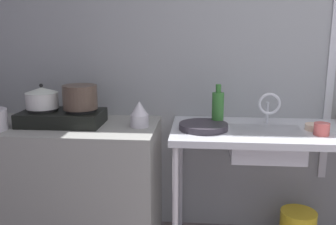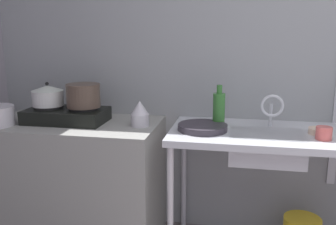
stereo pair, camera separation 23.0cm
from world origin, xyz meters
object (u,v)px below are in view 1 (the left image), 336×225
(pot_on_right_burner, at_px, (80,97))
(small_bowl_on_drainboard, at_px, (315,127))
(faucet, at_px, (269,105))
(pot_on_left_burner, at_px, (42,98))
(percolator, at_px, (139,114))
(stove, at_px, (62,117))
(bottle_by_sink, at_px, (218,108))
(sink_basin, at_px, (266,144))
(frying_pan, at_px, (203,126))
(cup_by_rack, at_px, (322,129))

(pot_on_right_burner, bearing_deg, small_bowl_on_drainboard, -0.05)
(faucet, distance_m, small_bowl_on_drainboard, 0.30)
(pot_on_left_burner, xyz_separation_m, percolator, (0.63, -0.01, -0.09))
(stove, xyz_separation_m, bottle_by_sink, (0.99, 0.07, 0.06))
(pot_on_left_burner, distance_m, faucet, 1.44)
(sink_basin, bearing_deg, frying_pan, -179.38)
(pot_on_right_burner, relative_size, faucet, 1.02)
(stove, distance_m, bottle_by_sink, 1.00)
(faucet, height_order, frying_pan, faucet)
(stove, xyz_separation_m, percolator, (0.50, -0.01, 0.03))
(percolator, height_order, sink_basin, percolator)
(stove, bearing_deg, pot_on_left_burner, -180.00)
(percolator, height_order, bottle_by_sink, bottle_by_sink)
(pot_on_left_burner, height_order, sink_basin, pot_on_left_burner)
(stove, relative_size, pot_on_right_burner, 2.40)
(pot_on_right_burner, bearing_deg, faucet, 4.25)
(sink_basin, height_order, frying_pan, frying_pan)
(cup_by_rack, bearing_deg, frying_pan, 174.08)
(pot_on_left_burner, distance_m, frying_pan, 1.04)
(sink_basin, xyz_separation_m, cup_by_rack, (0.30, -0.07, 0.12))
(stove, relative_size, pot_on_left_burner, 2.51)
(percolator, distance_m, bottle_by_sink, 0.50)
(pot_on_left_burner, bearing_deg, cup_by_rack, -3.82)
(stove, distance_m, sink_basin, 1.29)
(stove, xyz_separation_m, pot_on_left_burner, (-0.12, -0.00, 0.13))
(stove, height_order, cup_by_rack, stove)
(percolator, relative_size, small_bowl_on_drainboard, 1.43)
(faucet, distance_m, cup_by_rack, 0.35)
(sink_basin, relative_size, bottle_by_sink, 1.64)
(sink_basin, xyz_separation_m, frying_pan, (-0.38, -0.00, 0.10))
(percolator, relative_size, bottle_by_sink, 0.62)
(percolator, relative_size, frying_pan, 0.54)
(bottle_by_sink, bearing_deg, cup_by_rack, -16.92)
(cup_by_rack, bearing_deg, sink_basin, 165.98)
(pot_on_left_burner, xyz_separation_m, small_bowl_on_drainboard, (1.70, -0.00, -0.16))
(percolator, xyz_separation_m, cup_by_rack, (1.08, -0.10, -0.04))
(pot_on_right_burner, xyz_separation_m, bottle_by_sink, (0.87, 0.07, -0.07))
(faucet, height_order, bottle_by_sink, bottle_by_sink)
(faucet, height_order, small_bowl_on_drainboard, faucet)
(pot_on_left_burner, distance_m, percolator, 0.64)
(pot_on_right_burner, xyz_separation_m, faucet, (1.19, 0.09, -0.05))
(stove, height_order, pot_on_right_burner, pot_on_right_burner)
(sink_basin, distance_m, faucet, 0.25)
(faucet, bearing_deg, small_bowl_on_drainboard, -18.93)
(pot_on_left_burner, distance_m, bottle_by_sink, 1.12)
(sink_basin, bearing_deg, small_bowl_on_drainboard, 7.40)
(faucet, xyz_separation_m, frying_pan, (-0.41, -0.13, -0.11))
(percolator, distance_m, small_bowl_on_drainboard, 1.07)
(frying_pan, xyz_separation_m, bottle_by_sink, (0.09, 0.11, 0.09))
(pot_on_left_burner, bearing_deg, percolator, -1.21)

